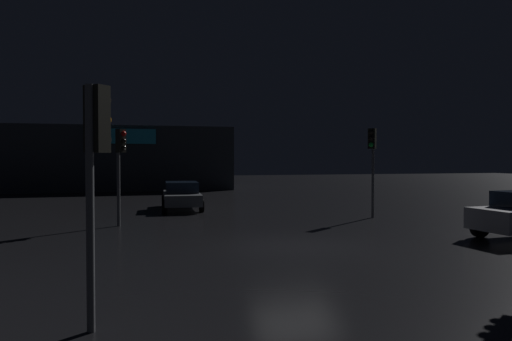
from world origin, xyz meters
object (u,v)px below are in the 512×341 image
at_px(store_building, 121,158).
at_px(traffic_signal_cross_right, 96,150).
at_px(traffic_signal_opposite, 372,151).
at_px(car_near, 182,195).
at_px(traffic_signal_cross_left, 120,155).

relative_size(store_building, traffic_signal_cross_right, 4.84).
distance_m(traffic_signal_opposite, car_near, 10.00).
distance_m(traffic_signal_cross_left, car_near, 6.76).
height_order(traffic_signal_opposite, traffic_signal_cross_left, traffic_signal_opposite).
xyz_separation_m(traffic_signal_opposite, car_near, (-7.80, 5.84, -2.25)).
bearing_deg(store_building, traffic_signal_opposite, -65.95).
bearing_deg(car_near, traffic_signal_cross_right, -100.54).
relative_size(traffic_signal_opposite, car_near, 0.86).
bearing_deg(traffic_signal_cross_left, store_building, 90.42).
xyz_separation_m(traffic_signal_opposite, traffic_signal_cross_left, (-10.81, 0.14, -0.20)).
relative_size(traffic_signal_opposite, traffic_signal_cross_right, 1.05).
distance_m(traffic_signal_opposite, traffic_signal_cross_left, 10.81).
bearing_deg(traffic_signal_cross_left, car_near, 62.22).
bearing_deg(traffic_signal_opposite, traffic_signal_cross_left, 179.26).
xyz_separation_m(store_building, traffic_signal_opposite, (10.99, -24.62, 0.34)).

